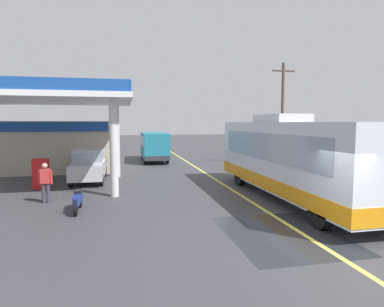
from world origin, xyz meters
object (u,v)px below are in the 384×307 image
at_px(pedestrian_near_pump, 45,181).
at_px(pedestrian_by_shop, 80,162).
at_px(minibus_opposing_lane, 154,144).
at_px(motorcycle_parked_forecourt, 78,199).
at_px(car_at_pump, 89,163).
at_px(coach_bus_main, 291,159).

height_order(pedestrian_near_pump, pedestrian_by_shop, same).
xyz_separation_m(minibus_opposing_lane, motorcycle_parked_forecourt, (-4.23, -15.38, -1.03)).
distance_m(car_at_pump, minibus_opposing_lane, 10.03).
relative_size(car_at_pump, minibus_opposing_lane, 0.69).
xyz_separation_m(motorcycle_parked_forecourt, pedestrian_by_shop, (-0.88, 7.75, 0.49)).
bearing_deg(motorcycle_parked_forecourt, minibus_opposing_lane, 74.64).
xyz_separation_m(car_at_pump, pedestrian_near_pump, (-1.23, -4.83, -0.08)).
height_order(coach_bus_main, pedestrian_near_pump, coach_bus_main).
distance_m(minibus_opposing_lane, motorcycle_parked_forecourt, 15.98).
bearing_deg(coach_bus_main, minibus_opposing_lane, 106.79).
xyz_separation_m(coach_bus_main, car_at_pump, (-9.04, 6.16, -0.71)).
height_order(coach_bus_main, motorcycle_parked_forecourt, coach_bus_main).
xyz_separation_m(coach_bus_main, pedestrian_near_pump, (-10.26, 1.33, -0.79)).
relative_size(coach_bus_main, car_at_pump, 2.63).
bearing_deg(coach_bus_main, pedestrian_near_pump, 172.60).
distance_m(car_at_pump, motorcycle_parked_forecourt, 6.44).
bearing_deg(coach_bus_main, pedestrian_by_shop, 142.19).
bearing_deg(pedestrian_by_shop, car_at_pump, -64.73).
height_order(minibus_opposing_lane, pedestrian_by_shop, minibus_opposing_lane).
bearing_deg(pedestrian_near_pump, pedestrian_by_shop, 84.51).
distance_m(coach_bus_main, motorcycle_parked_forecourt, 8.89).
bearing_deg(coach_bus_main, car_at_pump, 145.70).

